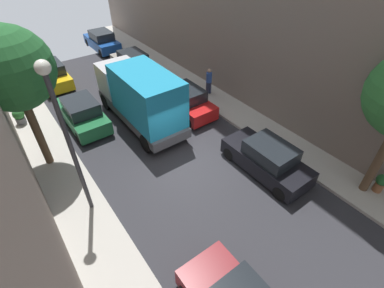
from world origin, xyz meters
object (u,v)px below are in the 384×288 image
at_px(parked_car_right_4, 102,41).
at_px(potted_plant_0, 381,182).
at_px(parked_car_left_2, 82,113).
at_px(parked_car_right_1, 267,159).
at_px(lamp_post, 63,126).
at_px(potted_plant_2, 19,116).
at_px(parked_car_right_3, 133,63).
at_px(parked_car_left_3, 51,74).
at_px(delivery_truck, 140,96).
at_px(street_tree_0, 11,70).
at_px(pedestrian, 209,81).
at_px(parked_car_right_2, 185,101).

bearing_deg(parked_car_right_4, potted_plant_0, -82.95).
relative_size(parked_car_left_2, parked_car_right_1, 1.00).
distance_m(potted_plant_0, lamp_post, 12.46).
bearing_deg(potted_plant_2, parked_car_right_1, -52.09).
bearing_deg(parked_car_right_3, potted_plant_0, -80.56).
bearing_deg(parked_car_left_2, lamp_post, -107.56).
xyz_separation_m(parked_car_left_3, delivery_truck, (2.70, -8.01, 1.07)).
relative_size(parked_car_right_1, parked_car_right_3, 1.00).
bearing_deg(parked_car_left_2, parked_car_right_4, 62.20).
bearing_deg(parked_car_left_3, parked_car_right_1, -69.84).
bearing_deg(potted_plant_0, potted_plant_2, 127.60).
height_order(parked_car_right_4, delivery_truck, delivery_truck).
xyz_separation_m(street_tree_0, potted_plant_2, (-0.38, 4.23, -4.17)).
height_order(potted_plant_0, potted_plant_2, potted_plant_2).
xyz_separation_m(parked_car_right_3, pedestrian, (2.30, -6.06, 0.35)).
bearing_deg(street_tree_0, parked_car_left_2, 41.92).
bearing_deg(parked_car_right_4, parked_car_left_3, -142.26).
height_order(parked_car_right_4, lamp_post, lamp_post).
xyz_separation_m(parked_car_left_2, parked_car_left_3, (0.00, 6.06, 0.00)).
xyz_separation_m(parked_car_right_2, street_tree_0, (-7.91, 0.01, 4.07)).
relative_size(delivery_truck, street_tree_0, 1.05).
distance_m(street_tree_0, potted_plant_2, 5.95).
distance_m(parked_car_right_4, delivery_truck, 12.54).
bearing_deg(parked_car_right_2, parked_car_left_2, 157.27).
bearing_deg(parked_car_left_2, parked_car_right_2, -22.73).
xyz_separation_m(delivery_truck, pedestrian, (5.00, 0.32, -0.71)).
bearing_deg(parked_car_right_3, delivery_truck, -112.93).
relative_size(parked_car_right_3, potted_plant_2, 4.70).
distance_m(parked_car_right_1, parked_car_right_2, 6.39).
distance_m(parked_car_left_3, parked_car_right_1, 15.67).
bearing_deg(parked_car_right_1, potted_plant_0, -53.32).
height_order(delivery_truck, potted_plant_2, delivery_truck).
distance_m(parked_car_right_1, lamp_post, 8.48).
bearing_deg(delivery_truck, lamp_post, -138.63).
xyz_separation_m(parked_car_right_3, potted_plant_2, (-8.28, -2.44, -0.10)).
bearing_deg(street_tree_0, potted_plant_0, -43.50).
xyz_separation_m(parked_car_right_4, potted_plant_0, (2.80, -22.65, -0.08)).
distance_m(parked_car_left_2, street_tree_0, 5.28).
relative_size(parked_car_right_1, potted_plant_2, 4.70).
bearing_deg(parked_car_left_3, street_tree_0, -106.78).
xyz_separation_m(parked_car_left_2, parked_car_right_4, (5.40, 10.24, 0.00)).
bearing_deg(delivery_truck, pedestrian, 3.68).
height_order(street_tree_0, potted_plant_2, street_tree_0).
bearing_deg(parked_car_right_4, pedestrian, -79.02).
bearing_deg(pedestrian, parked_car_right_2, -164.72).
height_order(parked_car_right_3, parked_car_right_4, same).
height_order(delivery_truck, potted_plant_0, delivery_truck).
bearing_deg(street_tree_0, parked_car_left_3, 73.22).
bearing_deg(potted_plant_0, pedestrian, 92.64).
height_order(potted_plant_0, lamp_post, lamp_post).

